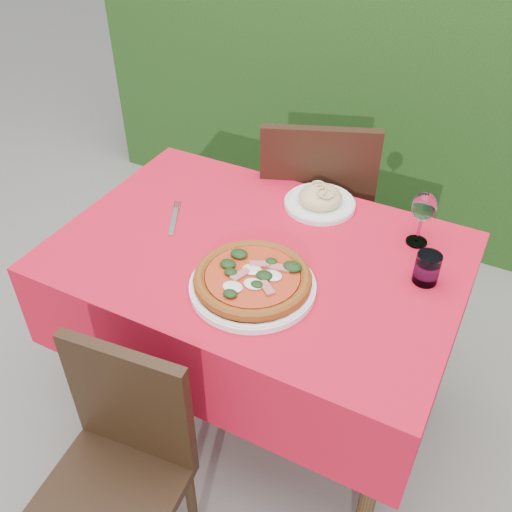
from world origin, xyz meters
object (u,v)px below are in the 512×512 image
at_px(pasta_plate, 320,200).
at_px(water_glass, 427,270).
at_px(chair_far, 315,208).
at_px(fork, 174,221).
at_px(pizza_plate, 253,281).
at_px(chair_near, 120,460).
at_px(wine_glass, 424,209).

distance_m(pasta_plate, water_glass, 0.48).
bearing_deg(chair_far, fork, 42.13).
bearing_deg(pizza_plate, pasta_plate, 89.32).
relative_size(chair_near, pasta_plate, 3.27).
bearing_deg(chair_near, pasta_plate, 75.22).
bearing_deg(water_glass, pizza_plate, -148.38).
relative_size(chair_near, chair_far, 0.84).
xyz_separation_m(pizza_plate, water_glass, (0.43, 0.26, 0.01)).
distance_m(chair_near, water_glass, 1.01).
height_order(pizza_plate, fork, pizza_plate).
bearing_deg(chair_near, chair_far, 82.24).
bearing_deg(water_glass, chair_near, -127.26).
xyz_separation_m(pizza_plate, fork, (-0.39, 0.17, -0.03)).
height_order(water_glass, wine_glass, wine_glass).
relative_size(chair_far, pasta_plate, 3.88).
distance_m(chair_near, pasta_plate, 1.04).
bearing_deg(pizza_plate, chair_far, 98.16).
height_order(pasta_plate, wine_glass, wine_glass).
bearing_deg(wine_glass, water_glass, -67.87).
bearing_deg(fork, water_glass, -21.06).
relative_size(pasta_plate, water_glass, 2.57).
distance_m(pizza_plate, fork, 0.43).
relative_size(water_glass, wine_glass, 0.52).
bearing_deg(fork, chair_near, -97.57).
xyz_separation_m(wine_glass, fork, (-0.75, -0.26, -0.13)).
bearing_deg(wine_glass, pizza_plate, -129.53).
relative_size(pizza_plate, wine_glass, 1.97).
height_order(chair_near, pasta_plate, pasta_plate).
relative_size(pizza_plate, pasta_plate, 1.49).
relative_size(chair_near, wine_glass, 4.34).
height_order(chair_far, pizza_plate, chair_far).
distance_m(chair_far, pasta_plate, 0.36).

